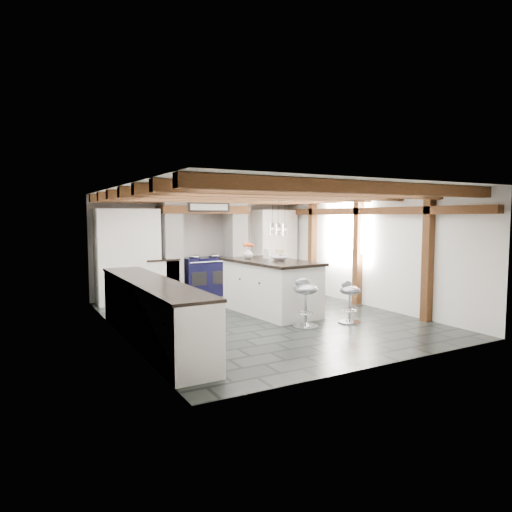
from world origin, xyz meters
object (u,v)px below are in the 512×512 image
bar_stool_far (305,297)px  bar_stool_near (349,297)px  kitchen_island (271,286)px  range_cooker (205,276)px

bar_stool_far → bar_stool_near: bearing=-3.3°
kitchen_island → bar_stool_near: bearing=-66.1°
range_cooker → bar_stool_near: 3.89m
bar_stool_near → bar_stool_far: 0.85m
range_cooker → bar_stool_near: bearing=-72.8°
kitchen_island → bar_stool_far: (-0.08, -1.26, -0.01)m
bar_stool_near → bar_stool_far: bar_stool_far is taller
kitchen_island → bar_stool_far: 1.26m
kitchen_island → bar_stool_near: (0.76, -1.37, -0.07)m
range_cooker → bar_stool_far: 3.61m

